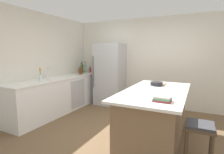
% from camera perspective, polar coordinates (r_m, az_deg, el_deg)
% --- Properties ---
extents(ground_plane, '(7.20, 7.20, 0.00)m').
position_cam_1_polar(ground_plane, '(3.56, 3.31, -18.66)').
color(ground_plane, brown).
extents(wall_rear, '(6.00, 0.10, 2.60)m').
position_cam_1_polar(wall_rear, '(5.35, 12.88, 4.54)').
color(wall_rear, silver).
rests_on(wall_rear, ground_plane).
extents(wall_left, '(0.10, 6.00, 2.60)m').
position_cam_1_polar(wall_left, '(4.72, -25.16, 3.58)').
color(wall_left, silver).
rests_on(wall_left, ground_plane).
extents(counter_run_left, '(0.66, 3.01, 0.94)m').
position_cam_1_polar(counter_run_left, '(4.99, -16.44, -5.47)').
color(counter_run_left, white).
rests_on(counter_run_left, ground_plane).
extents(kitchen_island, '(1.05, 2.11, 0.92)m').
position_cam_1_polar(kitchen_island, '(3.40, 13.74, -11.71)').
color(kitchen_island, '#7A6047').
rests_on(kitchen_island, ground_plane).
extents(refrigerator, '(0.83, 0.72, 1.87)m').
position_cam_1_polar(refrigerator, '(5.42, -0.69, 0.90)').
color(refrigerator, '#B7BABF').
rests_on(refrigerator, ground_plane).
extents(bar_stool, '(0.36, 0.36, 0.68)m').
position_cam_1_polar(bar_stool, '(2.68, 26.44, -15.80)').
color(bar_stool, '#473828').
rests_on(bar_stool, ground_plane).
extents(sink_faucet, '(0.15, 0.05, 0.30)m').
position_cam_1_polar(sink_faucet, '(4.67, -20.08, 1.26)').
color(sink_faucet, silver).
rests_on(sink_faucet, counter_run_left).
extents(flower_vase, '(0.07, 0.07, 0.32)m').
position_cam_1_polar(flower_vase, '(4.40, -22.16, 0.15)').
color(flower_vase, silver).
rests_on(flower_vase, counter_run_left).
extents(hot_sauce_bottle, '(0.05, 0.05, 0.21)m').
position_cam_1_polar(hot_sauce_bottle, '(5.95, -7.05, 2.28)').
color(hot_sauce_bottle, red).
rests_on(hot_sauce_bottle, counter_run_left).
extents(soda_bottle, '(0.07, 0.07, 0.38)m').
position_cam_1_polar(soda_bottle, '(5.92, -8.57, 2.82)').
color(soda_bottle, silver).
rests_on(soda_bottle, counter_run_left).
extents(gin_bottle, '(0.07, 0.07, 0.36)m').
position_cam_1_polar(gin_bottle, '(5.81, -8.58, 2.70)').
color(gin_bottle, '#8CB79E').
rests_on(gin_bottle, counter_run_left).
extents(wine_bottle, '(0.06, 0.06, 0.37)m').
position_cam_1_polar(wine_bottle, '(5.77, -9.64, 2.64)').
color(wine_bottle, '#19381E').
rests_on(wine_bottle, counter_run_left).
extents(olive_oil_bottle, '(0.06, 0.06, 0.33)m').
position_cam_1_polar(olive_oil_bottle, '(5.67, -9.96, 2.38)').
color(olive_oil_bottle, olive).
rests_on(olive_oil_bottle, counter_run_left).
extents(whiskey_bottle, '(0.08, 0.08, 0.24)m').
position_cam_1_polar(whiskey_bottle, '(5.57, -9.98, 1.99)').
color(whiskey_bottle, brown).
rests_on(whiskey_bottle, counter_run_left).
extents(syrup_bottle, '(0.07, 0.07, 0.23)m').
position_cam_1_polar(syrup_bottle, '(5.48, -10.42, 1.83)').
color(syrup_bottle, '#5B3319').
rests_on(syrup_bottle, counter_run_left).
extents(cookbook_stack, '(0.24, 0.20, 0.08)m').
position_cam_1_polar(cookbook_stack, '(2.57, 15.94, -6.78)').
color(cookbook_stack, '#A83338').
rests_on(cookbook_stack, kitchen_island).
extents(mixing_bowl, '(0.25, 0.25, 0.07)m').
position_cam_1_polar(mixing_bowl, '(3.75, 14.21, -2.14)').
color(mixing_bowl, black).
rests_on(mixing_bowl, kitchen_island).
extents(cutting_board, '(0.31, 0.22, 0.02)m').
position_cam_1_polar(cutting_board, '(3.92, 14.69, -2.14)').
color(cutting_board, '#9E7042').
rests_on(cutting_board, kitchen_island).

